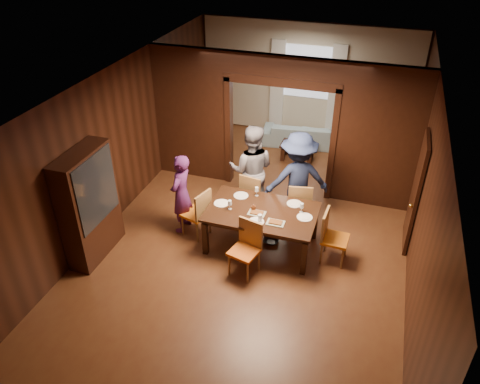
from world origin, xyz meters
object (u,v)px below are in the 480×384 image
(dining_table, at_px, (261,228))
(chair_right, at_px, (335,238))
(chair_near, at_px, (244,250))
(sofa, at_px, (301,134))
(chair_far_l, at_px, (254,194))
(hutch, at_px, (89,205))
(person_purple, at_px, (181,194))
(chair_far_r, at_px, (299,203))
(coffee_table, at_px, (297,152))
(person_navy, at_px, (297,179))
(person_grey, at_px, (251,170))
(chair_left, at_px, (195,212))

(dining_table, distance_m, chair_right, 1.31)
(chair_near, bearing_deg, sofa, 105.41)
(chair_far_l, relative_size, hutch, 0.48)
(person_purple, height_order, chair_near, person_purple)
(person_purple, distance_m, sofa, 4.49)
(person_purple, xyz_separation_m, sofa, (1.40, 4.24, -0.50))
(chair_far_r, bearing_deg, coffee_table, -89.04)
(sofa, distance_m, chair_far_r, 3.51)
(person_purple, relative_size, coffee_table, 1.95)
(person_purple, xyz_separation_m, chair_far_l, (1.15, 0.85, -0.30))
(sofa, xyz_separation_m, chair_far_l, (-0.25, -3.39, 0.21))
(person_purple, bearing_deg, chair_right, 92.38)
(dining_table, distance_m, chair_far_l, 0.99)
(chair_far_l, bearing_deg, person_navy, -166.88)
(person_grey, xyz_separation_m, chair_left, (-0.75, -1.08, -0.44))
(dining_table, bearing_deg, person_grey, 115.72)
(sofa, height_order, chair_left, chair_left)
(person_grey, distance_m, dining_table, 1.29)
(dining_table, bearing_deg, coffee_table, 90.93)
(coffee_table, distance_m, chair_far_r, 2.68)
(chair_far_r, bearing_deg, sofa, -90.49)
(person_navy, bearing_deg, chair_far_l, -20.65)
(sofa, height_order, chair_right, chair_right)
(sofa, relative_size, hutch, 0.95)
(chair_far_l, height_order, hutch, hutch)
(person_grey, relative_size, hutch, 0.92)
(chair_left, bearing_deg, sofa, -176.78)
(person_purple, bearing_deg, dining_table, 91.59)
(chair_left, relative_size, chair_near, 1.00)
(hutch, bearing_deg, sofa, 64.21)
(chair_right, relative_size, chair_far_l, 1.00)
(person_grey, height_order, person_navy, person_navy)
(person_navy, height_order, dining_table, person_navy)
(chair_left, distance_m, chair_right, 2.56)
(chair_near, bearing_deg, chair_far_l, 115.46)
(chair_near, bearing_deg, coffee_table, 104.33)
(sofa, height_order, coffee_table, sofa)
(person_navy, bearing_deg, chair_left, 6.22)
(person_purple, relative_size, chair_far_l, 1.61)
(person_purple, xyz_separation_m, hutch, (-1.18, -1.11, 0.22))
(sofa, height_order, hutch, hutch)
(coffee_table, xyz_separation_m, chair_left, (-1.20, -3.48, 0.28))
(dining_table, relative_size, chair_far_r, 1.97)
(person_purple, relative_size, person_grey, 0.85)
(dining_table, bearing_deg, chair_far_l, 114.01)
(sofa, distance_m, chair_right, 4.53)
(coffee_table, height_order, chair_far_l, chair_far_l)
(sofa, distance_m, hutch, 5.99)
(chair_right, bearing_deg, person_purple, 92.11)
(chair_left, bearing_deg, dining_table, 108.96)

